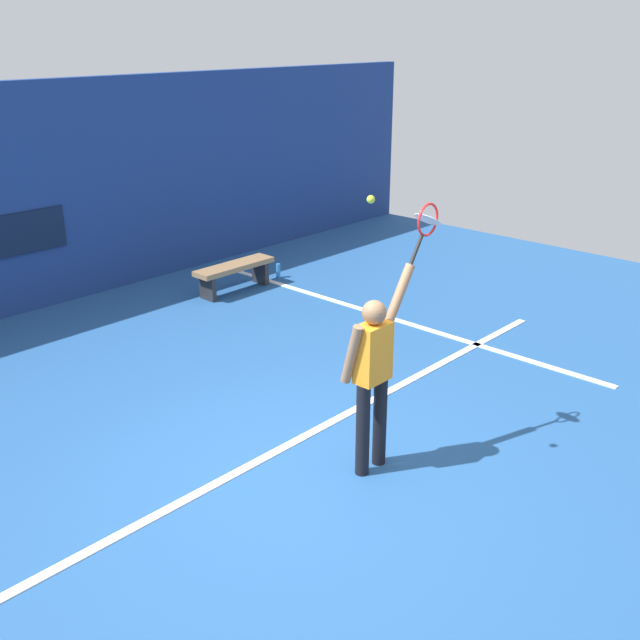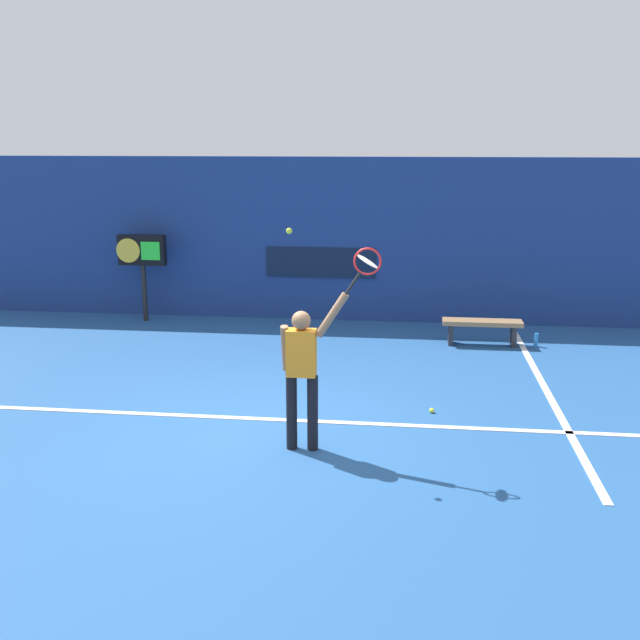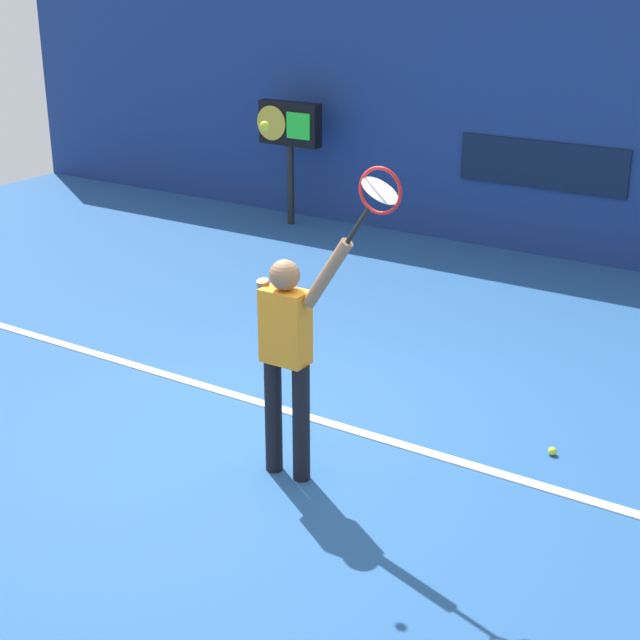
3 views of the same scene
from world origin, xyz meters
The scene contains 12 objects.
ground_plane centered at (0.00, 0.00, 0.00)m, with size 18.00×18.00×0.00m, color #23518C.
back_wall centered at (0.00, 6.01, 1.62)m, with size 18.00×0.20×3.25m, color navy.
sponsor_banner_center centered at (0.00, 5.89, 1.18)m, with size 2.20×0.03×0.60m, color #0C1933.
court_baseline centered at (0.00, 0.38, 0.01)m, with size 10.00×0.10×0.01m, color white.
court_sideline centered at (3.79, 2.00, 0.01)m, with size 0.10×7.00×0.01m, color white.
tennis_player centered at (0.53, -0.47, 1.01)m, with size 0.79×0.31×1.92m.
tennis_racket centered at (1.25, -0.48, 2.25)m, with size 0.47×0.27×0.60m.
tennis_ball centered at (0.39, -0.51, 2.61)m, with size 0.07×0.07×0.07m, color #CCE033.
scoreboard_clock centered at (-3.52, 5.40, 1.36)m, with size 0.96×0.20×1.74m.
court_bench centered at (3.07, 4.38, 0.34)m, with size 1.40×0.36×0.45m.
water_bottle centered at (4.03, 4.38, 0.12)m, with size 0.07×0.07×0.24m, color #338CD8.
spare_ball centered at (2.09, 0.89, 0.03)m, with size 0.07×0.07×0.07m, color #CCE033.
Camera 2 is at (1.68, -8.50, 3.61)m, focal length 41.11 mm.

